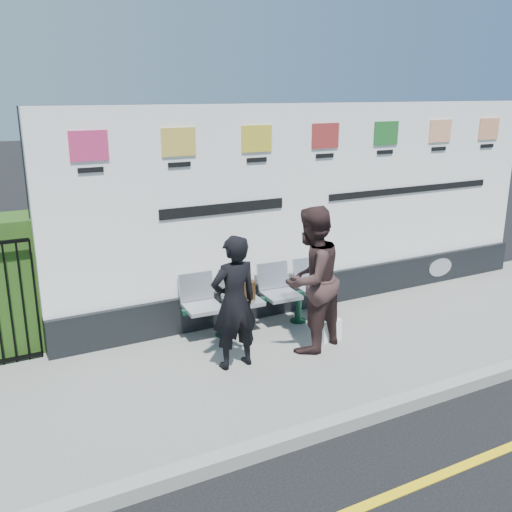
{
  "coord_description": "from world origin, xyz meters",
  "views": [
    {
      "loc": [
        -4.2,
        -3.05,
        3.28
      ],
      "look_at": [
        -0.94,
        3.14,
        1.25
      ],
      "focal_mm": 40.0,
      "sensor_mm": 36.0,
      "label": 1
    }
  ],
  "objects_px": {
    "billboard": "(319,221)",
    "bench": "(262,312)",
    "woman_right": "(311,280)",
    "woman_left": "(234,303)"
  },
  "relations": [
    {
      "from": "bench",
      "to": "woman_left",
      "type": "relative_size",
      "value": 1.36
    },
    {
      "from": "billboard",
      "to": "bench",
      "type": "xyz_separation_m",
      "value": [
        -1.22,
        -0.47,
        -1.07
      ]
    },
    {
      "from": "bench",
      "to": "woman_left",
      "type": "distance_m",
      "value": 1.31
    },
    {
      "from": "billboard",
      "to": "woman_right",
      "type": "height_order",
      "value": "billboard"
    },
    {
      "from": "billboard",
      "to": "woman_left",
      "type": "relative_size",
      "value": 4.98
    },
    {
      "from": "woman_left",
      "to": "bench",
      "type": "bearing_deg",
      "value": -137.68
    },
    {
      "from": "bench",
      "to": "woman_left",
      "type": "xyz_separation_m",
      "value": [
        -0.82,
        -0.84,
        0.57
      ]
    },
    {
      "from": "billboard",
      "to": "woman_left",
      "type": "bearing_deg",
      "value": -147.34
    },
    {
      "from": "bench",
      "to": "woman_right",
      "type": "distance_m",
      "value": 1.11
    },
    {
      "from": "bench",
      "to": "woman_right",
      "type": "xyz_separation_m",
      "value": [
        0.23,
        -0.84,
        0.69
      ]
    }
  ]
}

